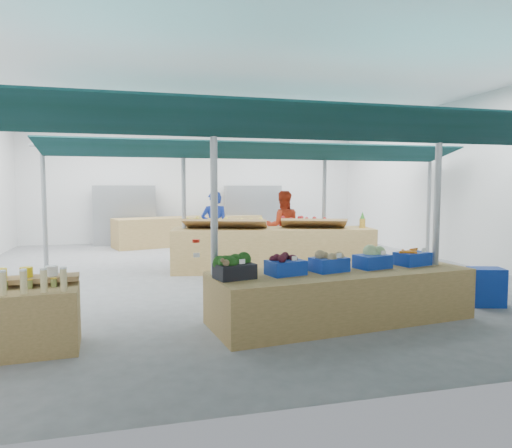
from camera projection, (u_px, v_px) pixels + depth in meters
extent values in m
plane|color=slate|center=(231.00, 273.00, 10.47)|extent=(13.00, 13.00, 0.00)
plane|color=silver|center=(230.00, 86.00, 10.14)|extent=(13.00, 13.00, 0.00)
plane|color=silver|center=(196.00, 184.00, 16.59)|extent=(12.00, 0.00, 12.00)
plane|color=silver|center=(458.00, 182.00, 11.78)|extent=(0.00, 13.00, 13.00)
cylinder|color=gray|center=(44.00, 208.00, 9.86)|extent=(0.10, 0.10, 3.00)
cylinder|color=gray|center=(214.00, 220.00, 6.25)|extent=(0.10, 0.10, 3.00)
cylinder|color=gray|center=(184.00, 207.00, 10.59)|extent=(0.10, 0.10, 3.00)
cylinder|color=gray|center=(437.00, 216.00, 7.10)|extent=(0.10, 0.10, 3.00)
cylinder|color=gray|center=(324.00, 206.00, 11.45)|extent=(0.10, 0.10, 3.00)
cylinder|color=gray|center=(429.00, 205.00, 12.18)|extent=(0.10, 0.10, 3.00)
cylinder|color=gray|center=(334.00, 125.00, 6.57)|extent=(10.00, 0.06, 0.06)
cylinder|color=gray|center=(257.00, 150.00, 10.92)|extent=(10.00, 0.06, 0.06)
cube|color=#0A2D2B|center=(354.00, 124.00, 5.94)|extent=(9.50, 1.28, 0.30)
cube|color=#0A2D2B|center=(317.00, 135.00, 7.20)|extent=(9.50, 1.28, 0.30)
cube|color=#0A2D2B|center=(264.00, 151.00, 10.29)|extent=(9.50, 1.28, 0.30)
cube|color=#0A2D2B|center=(250.00, 155.00, 11.55)|extent=(9.50, 1.28, 0.30)
cube|color=#B23F33|center=(125.00, 216.00, 15.58)|extent=(2.00, 0.50, 2.00)
cube|color=#B23F33|center=(253.00, 214.00, 16.68)|extent=(2.00, 0.50, 2.00)
cube|color=olive|center=(1.00, 323.00, 5.30)|extent=(1.75, 0.88, 0.75)
cube|color=#997247|center=(4.00, 281.00, 5.49)|extent=(1.72, 0.46, 0.06)
cube|color=olive|center=(341.00, 295.00, 6.67)|extent=(3.96, 1.76, 0.75)
cube|color=olive|center=(273.00, 249.00, 10.72)|extent=(4.79, 1.87, 1.00)
cube|color=olive|center=(193.00, 230.00, 15.72)|extent=(5.41, 2.54, 0.96)
cube|color=#0E309B|center=(486.00, 287.00, 7.52)|extent=(0.61, 0.50, 0.63)
imported|color=#172F9A|center=(215.00, 228.00, 11.46)|extent=(0.75, 0.55, 1.87)
imported|color=#AA2C14|center=(283.00, 227.00, 11.90)|extent=(1.01, 0.85, 1.87)
cube|color=black|center=(235.00, 271.00, 6.03)|extent=(0.57, 0.47, 0.20)
cube|color=white|center=(242.00, 262.00, 5.83)|extent=(0.08, 0.03, 0.06)
cube|color=#0E309B|center=(286.00, 268.00, 6.31)|extent=(0.57, 0.47, 0.20)
cube|color=white|center=(295.00, 258.00, 6.10)|extent=(0.08, 0.03, 0.06)
cube|color=#0E309B|center=(329.00, 264.00, 6.56)|extent=(0.57, 0.47, 0.20)
cube|color=white|center=(339.00, 255.00, 6.35)|extent=(0.08, 0.03, 0.06)
cube|color=#0E309B|center=(372.00, 261.00, 6.83)|extent=(0.57, 0.47, 0.20)
cube|color=white|center=(383.00, 253.00, 6.63)|extent=(0.08, 0.03, 0.06)
cube|color=#0E309B|center=(412.00, 259.00, 7.10)|extent=(0.57, 0.47, 0.20)
cube|color=white|center=(424.00, 250.00, 6.90)|extent=(0.08, 0.03, 0.06)
sphere|color=brown|center=(226.00, 263.00, 5.84)|extent=(0.09, 0.09, 0.09)
sphere|color=brown|center=(222.00, 260.00, 5.81)|extent=(0.06, 0.06, 0.06)
cylinder|color=red|center=(196.00, 241.00, 7.27)|extent=(0.12, 0.12, 0.05)
cube|color=white|center=(197.00, 255.00, 7.23)|extent=(0.10, 0.01, 0.07)
cube|color=#997247|center=(225.00, 224.00, 10.47)|extent=(2.02, 1.26, 0.26)
cube|color=#997247|center=(314.00, 223.00, 10.64)|extent=(1.64, 1.13, 0.26)
cylinder|color=#8C6019|center=(362.00, 223.00, 10.73)|extent=(0.14, 0.14, 0.22)
cone|color=#26661E|center=(362.00, 215.00, 10.72)|extent=(0.12, 0.12, 0.18)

